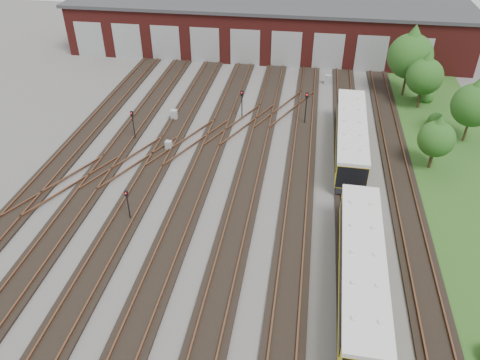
# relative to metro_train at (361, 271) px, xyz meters

# --- Properties ---
(ground) EXTENTS (120.00, 120.00, 0.00)m
(ground) POSITION_rel_metro_train_xyz_m (-10.00, 1.55, -1.74)
(ground) COLOR #484543
(ground) RESTS_ON ground
(track_network) EXTENTS (30.40, 70.00, 0.33)m
(track_network) POSITION_rel_metro_train_xyz_m (-10.17, 2.14, -1.63)
(track_network) COLOR black
(track_network) RESTS_ON ground
(maintenance_shed) EXTENTS (51.00, 12.50, 6.35)m
(maintenance_shed) POSITION_rel_metro_train_xyz_m (-10.01, 41.52, 1.46)
(maintenance_shed) COLOR #551815
(maintenance_shed) RESTS_ON ground
(grass_verge) EXTENTS (8.00, 55.00, 0.05)m
(grass_verge) POSITION_rel_metro_train_xyz_m (9.00, 11.55, -1.72)
(grass_verge) COLOR #244A18
(grass_verge) RESTS_ON ground
(metro_train) EXTENTS (2.74, 45.38, 2.75)m
(metro_train) POSITION_rel_metro_train_xyz_m (0.00, 0.00, 0.00)
(metro_train) COLOR black
(metro_train) RESTS_ON ground
(signal_mast_0) EXTENTS (0.24, 0.23, 2.85)m
(signal_mast_0) POSITION_rel_metro_train_xyz_m (-19.13, 15.45, 0.09)
(signal_mast_0) COLOR black
(signal_mast_0) RESTS_ON ground
(signal_mast_1) EXTENTS (0.23, 0.21, 2.52)m
(signal_mast_1) POSITION_rel_metro_train_xyz_m (-15.56, 4.34, -0.11)
(signal_mast_1) COLOR black
(signal_mast_1) RESTS_ON ground
(signal_mast_2) EXTENTS (0.29, 0.27, 2.95)m
(signal_mast_2) POSITION_rel_metro_train_xyz_m (-10.15, 21.10, 0.17)
(signal_mast_2) COLOR black
(signal_mast_2) RESTS_ON ground
(signal_mast_3) EXTENTS (0.27, 0.26, 3.29)m
(signal_mast_3) POSITION_rel_metro_train_xyz_m (-3.99, 20.89, 0.37)
(signal_mast_3) COLOR black
(signal_mast_3) RESTS_ON ground
(relay_cabinet_1) EXTENTS (0.66, 0.56, 1.05)m
(relay_cabinet_1) POSITION_rel_metro_train_xyz_m (-16.67, 19.82, -1.22)
(relay_cabinet_1) COLOR #959899
(relay_cabinet_1) RESTS_ON ground
(relay_cabinet_2) EXTENTS (0.59, 0.51, 0.91)m
(relay_cabinet_2) POSITION_rel_metro_train_xyz_m (-15.56, 14.10, -1.28)
(relay_cabinet_2) COLOR #959899
(relay_cabinet_2) RESTS_ON ground
(relay_cabinet_3) EXTENTS (0.78, 0.71, 1.09)m
(relay_cabinet_3) POSITION_rel_metro_train_xyz_m (-1.86, 31.14, -1.20)
(relay_cabinet_3) COLOR #959899
(relay_cabinet_3) RESTS_ON ground
(relay_cabinet_4) EXTENTS (0.70, 0.58, 1.15)m
(relay_cabinet_4) POSITION_rel_metro_train_xyz_m (0.45, 16.76, -1.17)
(relay_cabinet_4) COLOR #959899
(relay_cabinet_4) RESTS_ON ground
(tree_0) EXTENTS (4.61, 4.61, 7.64)m
(tree_0) POSITION_rel_metro_train_xyz_m (6.19, 29.33, 3.17)
(tree_0) COLOR #342917
(tree_0) RESTS_ON ground
(tree_1) EXTENTS (3.61, 3.61, 5.98)m
(tree_1) POSITION_rel_metro_train_xyz_m (7.35, 26.36, 2.10)
(tree_1) COLOR #342917
(tree_1) RESTS_ON ground
(tree_2) EXTENTS (3.78, 3.78, 6.27)m
(tree_2) POSITION_rel_metro_train_xyz_m (10.38, 19.84, 2.29)
(tree_2) COLOR #342917
(tree_2) RESTS_ON ground
(tree_3) EXTENTS (2.93, 2.93, 4.85)m
(tree_3) POSITION_rel_metro_train_xyz_m (6.54, 14.70, 1.37)
(tree_3) COLOR #342917
(tree_3) RESTS_ON ground
(bush_1) EXTENTS (1.63, 1.63, 1.63)m
(bush_1) POSITION_rel_metro_train_xyz_m (8.36, 28.08, -0.92)
(bush_1) COLOR #1A4714
(bush_1) RESTS_ON ground
(bush_2) EXTENTS (1.56, 1.56, 1.56)m
(bush_2) POSITION_rel_metro_train_xyz_m (8.40, 22.49, -0.96)
(bush_2) COLOR #1A4714
(bush_2) RESTS_ON ground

